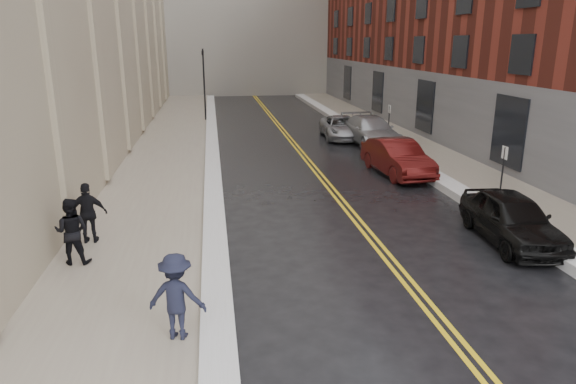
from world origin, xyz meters
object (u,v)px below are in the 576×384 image
object	(u,v)px
car_maroon	(397,157)
pedestrian_c	(88,213)
car_silver_near	(371,131)
car_black	(512,218)
car_silver_far	(342,127)
pedestrian_a	(71,231)
pedestrian_b	(176,296)

from	to	relation	value
car_maroon	pedestrian_c	world-z (taller)	pedestrian_c
car_silver_near	pedestrian_c	xyz separation A→B (m)	(-12.54, -13.51, 0.23)
car_black	car_silver_near	world-z (taller)	car_silver_near
pedestrian_c	car_silver_near	bearing A→B (deg)	-132.24
car_black	car_silver_far	xyz separation A→B (m)	(-0.79, 17.20, -0.07)
pedestrian_c	pedestrian_a	bearing A→B (deg)	86.16
pedestrian_a	pedestrian_b	size ratio (longest dim) A/B	1.01
pedestrian_a	pedestrian_c	world-z (taller)	pedestrian_c
car_silver_near	car_silver_far	size ratio (longest dim) A/B	1.15
car_silver_near	car_silver_far	distance (m)	2.56
pedestrian_b	pedestrian_c	bearing A→B (deg)	-49.01
car_maroon	pedestrian_b	bearing A→B (deg)	-131.41
car_black	car_silver_far	bearing A→B (deg)	97.27
car_maroon	pedestrian_b	distance (m)	15.03
car_black	car_maroon	xyz separation A→B (m)	(-0.56, 8.15, 0.04)
car_silver_far	pedestrian_a	size ratio (longest dim) A/B	2.71
pedestrian_b	car_black	bearing A→B (deg)	-143.17
car_maroon	pedestrian_b	size ratio (longest dim) A/B	2.70
car_maroon	pedestrian_c	bearing A→B (deg)	-155.23
car_maroon	pedestrian_b	world-z (taller)	pedestrian_b
pedestrian_b	car_maroon	bearing A→B (deg)	-112.29
car_silver_far	pedestrian_a	bearing A→B (deg)	-119.93
car_black	pedestrian_c	world-z (taller)	pedestrian_c
pedestrian_a	car_maroon	bearing A→B (deg)	-139.81
pedestrian_a	car_silver_near	bearing A→B (deg)	-124.90
car_maroon	car_silver_far	world-z (taller)	car_maroon
car_silver_far	pedestrian_a	distance (m)	20.72
car_silver_near	car_silver_far	xyz separation A→B (m)	(-1.14, 2.29, -0.14)
car_maroon	pedestrian_c	xyz separation A→B (m)	(-11.63, -6.74, 0.25)
car_silver_near	car_black	bearing A→B (deg)	-94.68
car_maroon	pedestrian_a	xyz separation A→B (m)	(-11.74, -8.17, 0.25)
car_maroon	pedestrian_c	distance (m)	13.45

